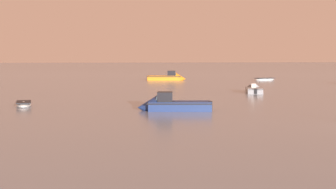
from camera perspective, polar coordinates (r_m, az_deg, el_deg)
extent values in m
ellipsoid|color=white|center=(42.32, -15.39, -1.09)|extent=(1.17, 3.31, 0.52)
cube|color=black|center=(42.30, -15.40, -0.79)|extent=(1.14, 3.04, 0.07)
cube|color=black|center=(42.31, -15.39, -0.89)|extent=(1.02, 0.22, 0.05)
ellipsoid|color=white|center=(88.87, 10.46, 1.59)|extent=(4.12, 2.45, 0.62)
cube|color=#33383F|center=(88.86, 10.47, 1.76)|extent=(3.82, 2.33, 0.08)
cube|color=#33383F|center=(88.86, 10.47, 1.70)|extent=(0.60, 1.22, 0.06)
cube|color=gray|center=(57.04, 9.32, 0.35)|extent=(2.69, 4.12, 0.75)
cone|color=gray|center=(59.02, 9.16, 0.47)|extent=(1.80, 1.60, 1.50)
cube|color=silver|center=(57.06, 9.32, 0.63)|extent=(2.75, 4.21, 0.08)
cube|color=silver|center=(57.58, 9.28, 0.97)|extent=(0.58, 0.47, 0.42)
cube|color=black|center=(55.18, 9.48, 0.34)|extent=(0.36, 0.32, 0.53)
cube|color=orange|center=(87.79, -0.46, 1.71)|extent=(5.79, 3.56, 1.06)
cone|color=orange|center=(87.75, 1.38, 1.71)|extent=(2.18, 2.49, 2.13)
cube|color=black|center=(87.78, -0.42, 1.97)|extent=(5.92, 3.64, 0.12)
cube|color=black|center=(87.73, 0.38, 2.33)|extent=(1.69, 1.96, 0.83)
cube|color=#384751|center=(87.72, 0.80, 2.36)|extent=(0.70, 1.63, 0.66)
cube|color=black|center=(87.91, -2.18, 1.82)|extent=(0.43, 0.50, 0.75)
cube|color=navy|center=(37.49, 1.29, -1.43)|extent=(4.77, 2.87, 0.88)
cone|color=navy|center=(37.52, -2.27, -1.42)|extent=(1.78, 2.04, 1.76)
cube|color=black|center=(37.46, 1.21, -0.93)|extent=(4.88, 2.93, 0.10)
cube|color=black|center=(37.42, -0.34, -0.24)|extent=(1.37, 1.61, 0.68)
cube|color=#384751|center=(37.43, -1.16, -0.16)|extent=(0.56, 1.35, 0.54)
cube|color=black|center=(37.58, 4.61, -1.22)|extent=(0.35, 0.41, 0.62)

